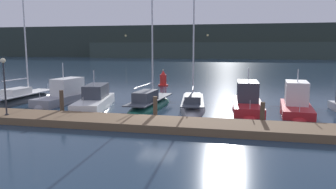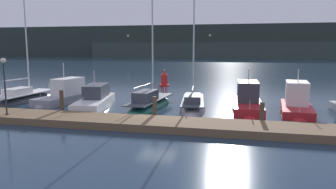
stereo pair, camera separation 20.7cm
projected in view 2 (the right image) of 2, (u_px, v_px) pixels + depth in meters
ground_plane at (157, 119)px, 21.79m from camera, size 400.00×400.00×0.00m
dock at (148, 123)px, 19.60m from camera, size 36.57×2.80×0.45m
mooring_pile_1 at (62, 103)px, 22.59m from camera, size 0.28×0.28×1.82m
mooring_pile_2 at (155, 109)px, 21.11m from camera, size 0.28×0.28×1.61m
mooring_pile_3 at (262, 114)px, 19.61m from camera, size 0.28×0.28×1.49m
sailboat_berth_1 at (25, 100)px, 28.87m from camera, size 2.58×7.48×10.06m
motorboat_berth_2 at (65, 98)px, 28.29m from camera, size 3.10×6.82×4.07m
motorboat_berth_3 at (95, 104)px, 25.78m from camera, size 3.56×7.54×3.63m
sailboat_berth_4 at (150, 106)px, 25.72m from camera, size 2.57×8.37×11.18m
sailboat_berth_5 at (193, 107)px, 25.35m from camera, size 2.96×7.95×11.79m
motorboat_berth_6 at (247, 105)px, 24.91m from camera, size 2.51×7.07×3.66m
motorboat_berth_7 at (296, 107)px, 23.83m from camera, size 2.74×6.47×3.73m
channel_buoy at (164, 80)px, 40.16m from camera, size 1.20×1.20×2.03m
dock_lamppost at (4, 77)px, 20.65m from camera, size 0.32×0.32×3.63m
hillside_backdrop at (237, 43)px, 138.25m from camera, size 240.00×23.00×13.81m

